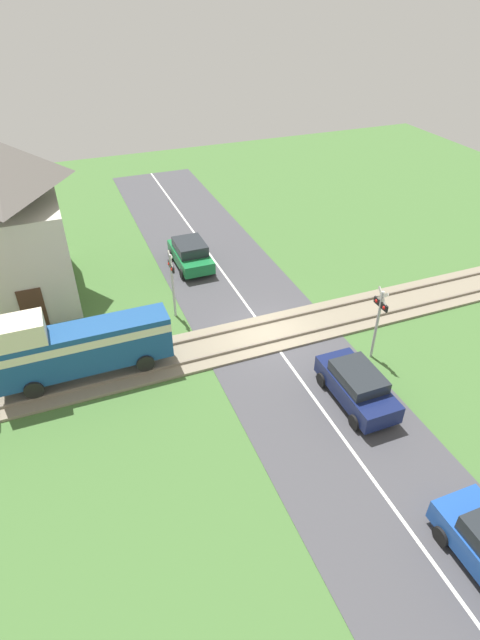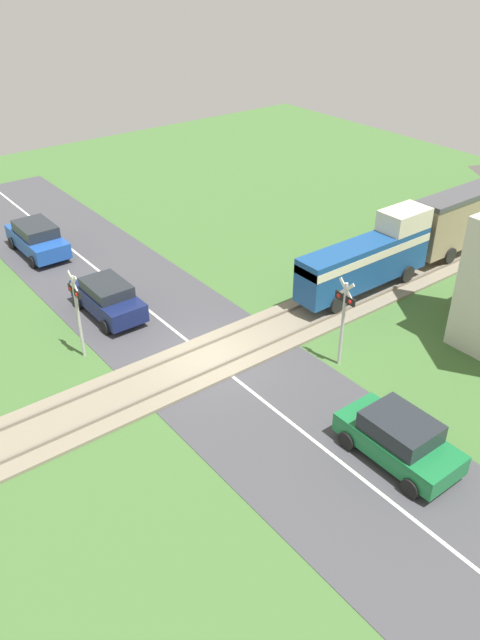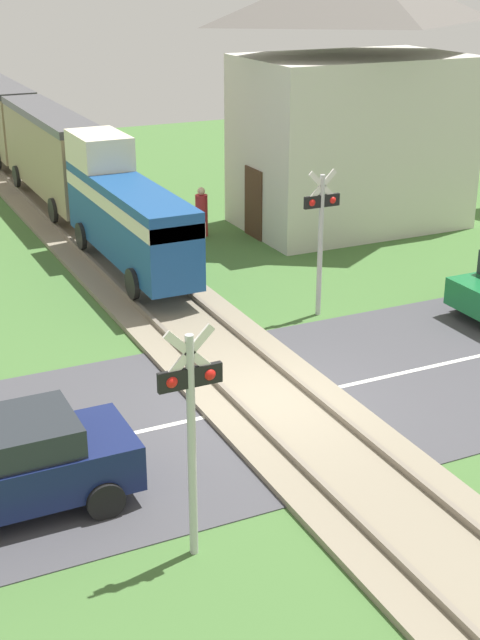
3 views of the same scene
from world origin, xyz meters
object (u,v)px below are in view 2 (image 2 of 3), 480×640
at_px(car_far_side, 399,438).
at_px(pedestrian_by_station, 462,291).
at_px(crossing_signal_west_approach, 77,305).
at_px(crossing_signal_east_approach, 344,312).
at_px(car_near_crossing, 108,298).
at_px(car_behind_queue, 37,238).

distance_m(car_far_side, pedestrian_by_station, 10.35).
distance_m(crossing_signal_west_approach, crossing_signal_east_approach, 9.52).
height_order(car_near_crossing, crossing_signal_east_approach, crossing_signal_east_approach).
relative_size(car_far_side, crossing_signal_west_approach, 1.08).
distance_m(car_near_crossing, crossing_signal_east_approach, 9.84).
xyz_separation_m(car_far_side, crossing_signal_east_approach, (-4.53, 2.16, 1.41)).
relative_size(crossing_signal_east_approach, pedestrian_by_station, 2.31).
bearing_deg(car_behind_queue, crossing_signal_east_approach, 17.75).
height_order(car_behind_queue, crossing_signal_west_approach, crossing_signal_west_approach).
height_order(crossing_signal_west_approach, crossing_signal_east_approach, same).
bearing_deg(car_far_side, car_behind_queue, -171.92).
height_order(car_far_side, pedestrian_by_station, car_far_side).
bearing_deg(car_near_crossing, crossing_signal_west_approach, -45.68).
height_order(car_near_crossing, car_far_side, car_far_side).
bearing_deg(crossing_signal_east_approach, car_far_side, -25.53).
relative_size(car_near_crossing, pedestrian_by_station, 2.54).
relative_size(car_near_crossing, crossing_signal_west_approach, 1.10).
xyz_separation_m(car_far_side, car_behind_queue, (-20.29, -2.88, 0.03)).
distance_m(crossing_signal_east_approach, pedestrian_by_station, 7.34).
xyz_separation_m(crossing_signal_east_approach, pedestrian_by_station, (0.08, 7.18, -1.52)).
xyz_separation_m(car_far_side, pedestrian_by_station, (-4.45, 9.35, -0.11)).
bearing_deg(car_behind_queue, pedestrian_by_station, 37.66).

